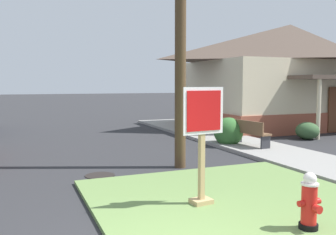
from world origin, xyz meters
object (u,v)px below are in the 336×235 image
(fire_hydrant, at_px, (309,203))
(manhole_cover, at_px, (100,176))
(stop_sign, at_px, (202,146))
(street_bench, at_px, (249,132))

(fire_hydrant, distance_m, manhole_cover, 4.99)
(stop_sign, bearing_deg, manhole_cover, 112.25)
(manhole_cover, xyz_separation_m, street_bench, (5.38, 1.65, 0.58))
(street_bench, bearing_deg, stop_sign, -132.49)
(fire_hydrant, bearing_deg, stop_sign, 120.05)
(fire_hydrant, relative_size, street_bench, 0.52)
(manhole_cover, distance_m, street_bench, 5.66)
(manhole_cover, bearing_deg, street_bench, 17.02)
(fire_hydrant, xyz_separation_m, stop_sign, (-0.91, 1.58, 0.63))
(stop_sign, bearing_deg, fire_hydrant, -59.95)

